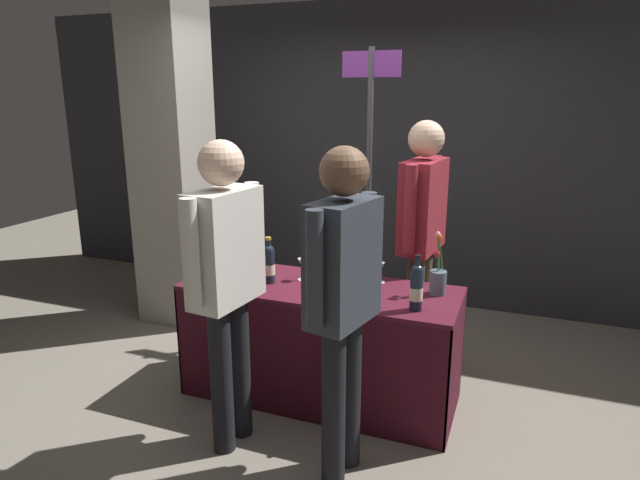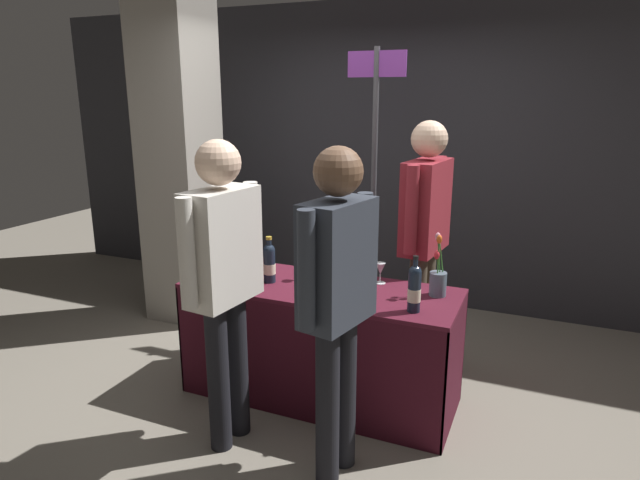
# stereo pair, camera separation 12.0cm
# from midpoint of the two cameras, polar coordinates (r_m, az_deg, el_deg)

# --- Properties ---
(ground_plane) EXTENTS (12.00, 12.00, 0.00)m
(ground_plane) POSITION_cam_midpoint_polar(r_m,az_deg,el_deg) (3.76, -0.95, -15.77)
(ground_plane) COLOR gray
(back_partition) EXTENTS (7.67, 0.12, 2.73)m
(back_partition) POSITION_cam_midpoint_polar(r_m,az_deg,el_deg) (5.15, 7.32, 8.66)
(back_partition) COLOR #2D2D33
(back_partition) RESTS_ON ground_plane
(concrete_pillar) EXTENTS (0.53, 0.53, 3.11)m
(concrete_pillar) POSITION_cam_midpoint_polar(r_m,az_deg,el_deg) (4.77, -15.93, 10.02)
(concrete_pillar) COLOR gray
(concrete_pillar) RESTS_ON ground_plane
(tasting_table) EXTENTS (1.72, 0.64, 0.76)m
(tasting_table) POSITION_cam_midpoint_polar(r_m,az_deg,el_deg) (3.52, -0.99, -8.53)
(tasting_table) COLOR #4C1423
(tasting_table) RESTS_ON ground_plane
(featured_wine_bottle) EXTENTS (0.07, 0.07, 0.32)m
(featured_wine_bottle) POSITION_cam_midpoint_polar(r_m,az_deg,el_deg) (3.06, 8.87, -4.82)
(featured_wine_bottle) COLOR #192333
(featured_wine_bottle) RESTS_ON tasting_table
(display_bottle_0) EXTENTS (0.07, 0.07, 0.34)m
(display_bottle_0) POSITION_cam_midpoint_polar(r_m,az_deg,el_deg) (3.50, -8.04, -2.04)
(display_bottle_0) COLOR #192333
(display_bottle_0) RESTS_ON tasting_table
(display_bottle_1) EXTENTS (0.08, 0.08, 0.30)m
(display_bottle_1) POSITION_cam_midpoint_polar(r_m,az_deg,el_deg) (3.48, -6.33, -2.39)
(display_bottle_1) COLOR #192333
(display_bottle_1) RESTS_ON tasting_table
(display_bottle_2) EXTENTS (0.08, 0.08, 0.33)m
(display_bottle_2) POSITION_cam_midpoint_polar(r_m,az_deg,el_deg) (3.27, 3.35, -3.38)
(display_bottle_2) COLOR #38230F
(display_bottle_2) RESTS_ON tasting_table
(display_bottle_3) EXTENTS (0.07, 0.07, 0.34)m
(display_bottle_3) POSITION_cam_midpoint_polar(r_m,az_deg,el_deg) (3.60, -7.87, -1.56)
(display_bottle_3) COLOR #192333
(display_bottle_3) RESTS_ON tasting_table
(wine_glass_near_vendor) EXTENTS (0.07, 0.07, 0.14)m
(wine_glass_near_vendor) POSITION_cam_midpoint_polar(r_m,az_deg,el_deg) (3.52, -2.76, -2.54)
(wine_glass_near_vendor) COLOR silver
(wine_glass_near_vendor) RESTS_ON tasting_table
(wine_glass_mid) EXTENTS (0.08, 0.08, 0.13)m
(wine_glass_mid) POSITION_cam_midpoint_polar(r_m,az_deg,el_deg) (3.57, -9.87, -2.74)
(wine_glass_mid) COLOR silver
(wine_glass_mid) RESTS_ON tasting_table
(wine_glass_near_taster) EXTENTS (0.07, 0.07, 0.13)m
(wine_glass_near_taster) POSITION_cam_midpoint_polar(r_m,az_deg,el_deg) (3.49, 5.24, -2.99)
(wine_glass_near_taster) COLOR silver
(wine_glass_near_taster) RESTS_ON tasting_table
(flower_vase) EXTENTS (0.10, 0.10, 0.39)m
(flower_vase) POSITION_cam_midpoint_polar(r_m,az_deg,el_deg) (3.34, 11.14, -3.79)
(flower_vase) COLOR slate
(flower_vase) RESTS_ON tasting_table
(brochure_stand) EXTENTS (0.12, 0.07, 0.13)m
(brochure_stand) POSITION_cam_midpoint_polar(r_m,az_deg,el_deg) (3.36, -0.43, -4.13)
(brochure_stand) COLOR silver
(brochure_stand) RESTS_ON tasting_table
(vendor_presenter) EXTENTS (0.26, 0.64, 1.75)m
(vendor_presenter) POSITION_cam_midpoint_polar(r_m,az_deg,el_deg) (3.80, 9.67, 1.83)
(vendor_presenter) COLOR #4C4233
(vendor_presenter) RESTS_ON ground_plane
(taster_foreground_right) EXTENTS (0.29, 0.56, 1.70)m
(taster_foreground_right) POSITION_cam_midpoint_polar(r_m,az_deg,el_deg) (2.65, 1.09, -4.97)
(taster_foreground_right) COLOR black
(taster_foreground_right) RESTS_ON ground_plane
(taster_foreground_left) EXTENTS (0.26, 0.60, 1.70)m
(taster_foreground_left) POSITION_cam_midpoint_polar(r_m,az_deg,el_deg) (2.93, -10.90, -3.02)
(taster_foreground_left) COLOR black
(taster_foreground_left) RESTS_ON ground_plane
(booth_signpost) EXTENTS (0.45, 0.04, 2.26)m
(booth_signpost) POSITION_cam_midpoint_polar(r_m,az_deg,el_deg) (4.34, 4.30, 7.61)
(booth_signpost) COLOR #47474C
(booth_signpost) RESTS_ON ground_plane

